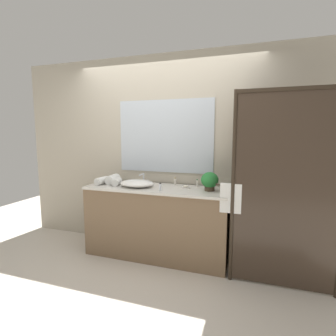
{
  "coord_description": "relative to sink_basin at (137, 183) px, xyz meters",
  "views": [
    {
      "loc": [
        1.15,
        -2.98,
        1.57
      ],
      "look_at": [
        0.15,
        0.0,
        1.15
      ],
      "focal_mm": 27.75,
      "sensor_mm": 36.0,
      "label": 1
    }
  ],
  "objects": [
    {
      "name": "ground_plane",
      "position": [
        0.25,
        0.05,
        -0.94
      ],
      "size": [
        8.0,
        8.0,
        0.0
      ],
      "primitive_type": "plane",
      "color": "beige"
    },
    {
      "name": "wall_back_with_mirror",
      "position": [
        0.25,
        0.4,
        0.36
      ],
      "size": [
        4.4,
        0.06,
        2.6
      ],
      "color": "#B2A893",
      "rests_on": "ground_plane"
    },
    {
      "name": "vanity_cabinet",
      "position": [
        0.25,
        0.06,
        -0.49
      ],
      "size": [
        1.8,
        0.58,
        0.9
      ],
      "color": "brown",
      "rests_on": "ground_plane"
    },
    {
      "name": "shower_enclosure",
      "position": [
        1.52,
        -0.13,
        0.08
      ],
      "size": [
        1.2,
        0.59,
        2.0
      ],
      "color": "#2D2319",
      "rests_on": "ground_plane"
    },
    {
      "name": "sink_basin",
      "position": [
        0.0,
        0.0,
        0.0
      ],
      "size": [
        0.44,
        0.33,
        0.09
      ],
      "primitive_type": "ellipsoid",
      "color": "white",
      "rests_on": "vanity_cabinet"
    },
    {
      "name": "faucet",
      "position": [
        0.0,
        0.2,
        0.01
      ],
      "size": [
        0.17,
        0.15,
        0.15
      ],
      "color": "silver",
      "rests_on": "vanity_cabinet"
    },
    {
      "name": "potted_plant",
      "position": [
        0.91,
        0.07,
        0.08
      ],
      "size": [
        0.2,
        0.2,
        0.22
      ],
      "color": "#473828",
      "rests_on": "vanity_cabinet"
    },
    {
      "name": "soap_dish",
      "position": [
        0.6,
        0.12,
        -0.03
      ],
      "size": [
        0.1,
        0.07,
        0.04
      ],
      "color": "silver",
      "rests_on": "vanity_cabinet"
    },
    {
      "name": "amenity_bottle_conditioner",
      "position": [
        0.72,
        0.25,
        0.0
      ],
      "size": [
        0.02,
        0.02,
        0.1
      ],
      "color": "silver",
      "rests_on": "vanity_cabinet"
    },
    {
      "name": "amenity_bottle_body_wash",
      "position": [
        0.36,
        -0.13,
        0.0
      ],
      "size": [
        0.03,
        0.03,
        0.1
      ],
      "color": "silver",
      "rests_on": "vanity_cabinet"
    },
    {
      "name": "amenity_bottle_lotion",
      "position": [
        0.42,
        0.27,
        0.0
      ],
      "size": [
        0.03,
        0.03,
        0.1
      ],
      "color": "silver",
      "rests_on": "vanity_cabinet"
    },
    {
      "name": "rolled_towel_near_edge",
      "position": [
        -0.51,
        0.01,
        0.0
      ],
      "size": [
        0.12,
        0.22,
        0.1
      ],
      "primitive_type": "cylinder",
      "rotation": [
        1.57,
        0.0,
        -0.11
      ],
      "color": "white",
      "rests_on": "vanity_cabinet"
    },
    {
      "name": "rolled_towel_middle",
      "position": [
        -0.4,
        0.09,
        0.01
      ],
      "size": [
        0.14,
        0.25,
        0.12
      ],
      "primitive_type": "cylinder",
      "rotation": [
        1.57,
        0.0,
        0.08
      ],
      "color": "white",
      "rests_on": "vanity_cabinet"
    },
    {
      "name": "rolled_towel_far_edge",
      "position": [
        -0.29,
        0.01,
        0.0
      ],
      "size": [
        0.14,
        0.21,
        0.09
      ],
      "primitive_type": "cylinder",
      "rotation": [
        1.57,
        0.0,
        0.24
      ],
      "color": "white",
      "rests_on": "vanity_cabinet"
    }
  ]
}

